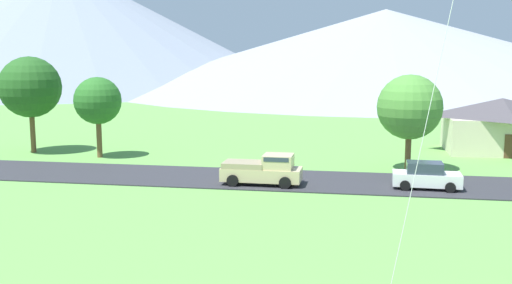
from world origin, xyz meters
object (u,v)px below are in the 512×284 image
(pickup_truck_sand_west_side, at_px, (264,169))
(tree_near_left, at_px, (410,107))
(tree_center, at_px, (98,101))
(tree_left_of_center, at_px, (30,87))
(house_leftmost, at_px, (501,124))
(parked_car_white_mid_west, at_px, (426,176))

(pickup_truck_sand_west_side, bearing_deg, tree_near_left, 34.29)
(tree_near_left, distance_m, tree_center, 24.85)
(tree_left_of_center, relative_size, tree_center, 1.25)
(house_leftmost, relative_size, tree_left_of_center, 1.19)
(tree_near_left, xyz_separation_m, parked_car_white_mid_west, (0.63, -6.02, -3.83))
(pickup_truck_sand_west_side, bearing_deg, parked_car_white_mid_west, 3.23)
(tree_left_of_center, xyz_separation_m, pickup_truck_sand_west_side, (21.87, -9.36, -4.64))
(house_leftmost, xyz_separation_m, pickup_truck_sand_west_side, (-18.40, -16.63, -1.40))
(house_leftmost, xyz_separation_m, parked_car_white_mid_west, (-8.08, -16.04, -1.59))
(pickup_truck_sand_west_side, bearing_deg, tree_center, 151.90)
(tree_center, relative_size, parked_car_white_mid_west, 1.57)
(house_leftmost, distance_m, tree_left_of_center, 41.05)
(house_leftmost, distance_m, tree_near_left, 13.47)
(house_leftmost, bearing_deg, tree_left_of_center, -169.78)
(tree_near_left, distance_m, pickup_truck_sand_west_side, 12.27)
(tree_near_left, distance_m, tree_left_of_center, 31.69)
(tree_near_left, height_order, tree_left_of_center, tree_left_of_center)
(tree_left_of_center, distance_m, pickup_truck_sand_west_side, 24.24)
(tree_near_left, xyz_separation_m, tree_left_of_center, (-31.56, 2.76, 1.00))
(pickup_truck_sand_west_side, bearing_deg, house_leftmost, 42.10)
(tree_left_of_center, bearing_deg, house_leftmost, 10.22)
(parked_car_white_mid_west, xyz_separation_m, pickup_truck_sand_west_side, (-10.32, -0.58, 0.19))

